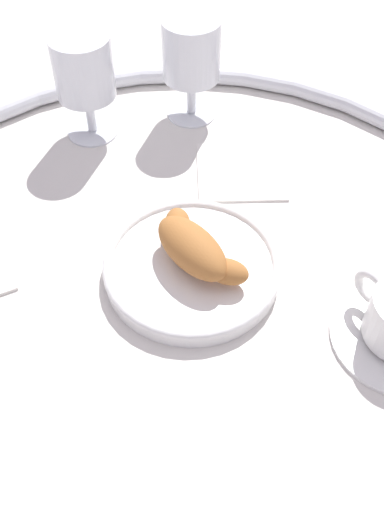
{
  "coord_description": "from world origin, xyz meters",
  "views": [
    {
      "loc": [
        0.33,
        -0.19,
        0.51
      ],
      "look_at": [
        -0.02,
        0.02,
        0.03
      ],
      "focal_mm": 41.83,
      "sensor_mm": 36.0,
      "label": 1
    }
  ],
  "objects_px": {
    "pastry_plate": "(192,267)",
    "juice_glass_right": "(83,70)",
    "folded_napkin": "(241,170)",
    "croissant_large": "(194,248)",
    "juice_glass_left": "(191,54)"
  },
  "relations": [
    {
      "from": "juice_glass_right",
      "to": "pastry_plate",
      "type": "bearing_deg",
      "value": -3.48
    },
    {
      "from": "pastry_plate",
      "to": "juice_glass_right",
      "type": "xyz_separation_m",
      "value": [
        -0.28,
        0.02,
        0.08
      ]
    },
    {
      "from": "pastry_plate",
      "to": "folded_napkin",
      "type": "relative_size",
      "value": 1.75
    },
    {
      "from": "juice_glass_left",
      "to": "croissant_large",
      "type": "bearing_deg",
      "value": -31.34
    },
    {
      "from": "croissant_large",
      "to": "folded_napkin",
      "type": "distance_m",
      "value": 0.18
    },
    {
      "from": "juice_glass_left",
      "to": "folded_napkin",
      "type": "xyz_separation_m",
      "value": [
        0.14,
        -0.01,
        -0.09
      ]
    },
    {
      "from": "croissant_large",
      "to": "juice_glass_left",
      "type": "relative_size",
      "value": 0.97
    },
    {
      "from": "pastry_plate",
      "to": "juice_glass_left",
      "type": "distance_m",
      "value": 0.3
    },
    {
      "from": "croissant_large",
      "to": "folded_napkin",
      "type": "bearing_deg",
      "value": 128.06
    },
    {
      "from": "croissant_large",
      "to": "juice_glass_right",
      "type": "relative_size",
      "value": 0.97
    },
    {
      "from": "juice_glass_right",
      "to": "folded_napkin",
      "type": "height_order",
      "value": "juice_glass_right"
    },
    {
      "from": "pastry_plate",
      "to": "juice_glass_right",
      "type": "bearing_deg",
      "value": 176.52
    },
    {
      "from": "juice_glass_left",
      "to": "pastry_plate",
      "type": "bearing_deg",
      "value": -31.84
    },
    {
      "from": "juice_glass_left",
      "to": "folded_napkin",
      "type": "distance_m",
      "value": 0.17
    },
    {
      "from": "croissant_large",
      "to": "juice_glass_right",
      "type": "height_order",
      "value": "juice_glass_right"
    }
  ]
}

